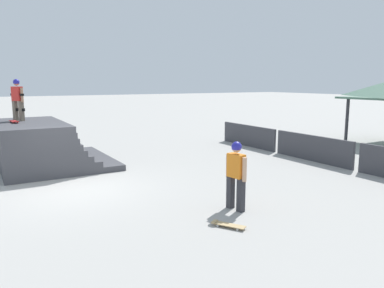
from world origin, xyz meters
name	(u,v)px	position (x,y,z in m)	size (l,w,h in m)	color
ground_plane	(73,190)	(0.00, 0.00, 0.00)	(160.00, 160.00, 0.00)	#A3A09B
quarter_pipe_ramp	(40,147)	(-3.77, -0.31, 0.77)	(4.51, 3.97, 1.71)	#424247
skater_on_deck	(17,97)	(-4.52, -0.90, 2.62)	(0.64, 0.49, 1.58)	#6B6051
skateboard_on_deck	(14,121)	(-3.85, -1.13, 1.77)	(0.86, 0.28, 0.09)	red
bystander_walking	(236,170)	(3.85, 3.15, 1.02)	(0.69, 0.29, 1.74)	#2D2D33
skateboard_on_ground	(227,225)	(4.70, 2.29, 0.06)	(0.76, 0.57, 0.09)	silver
barrier_fence	(312,148)	(0.65, 9.41, 0.53)	(12.16, 0.12, 1.05)	#3D3D42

